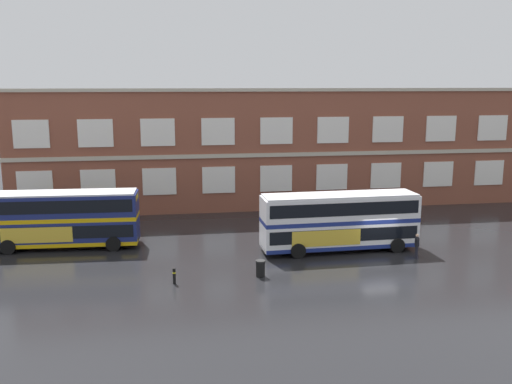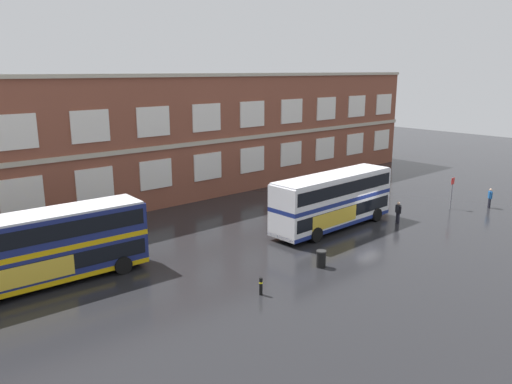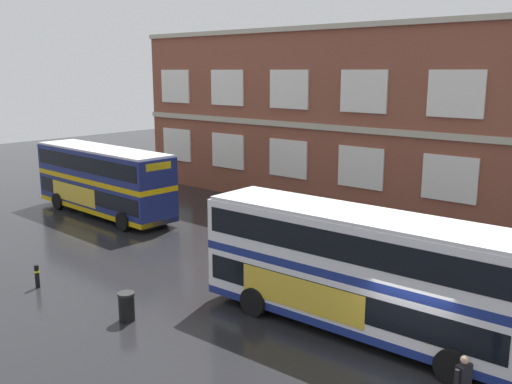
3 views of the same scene
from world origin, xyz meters
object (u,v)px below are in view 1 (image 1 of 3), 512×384
(double_decker_middle, at_px, (339,221))
(safety_bollard_east, at_px, (174,276))
(waiting_passenger, at_px, (417,245))
(station_litter_bin, at_px, (260,268))
(double_decker_near, at_px, (60,219))

(double_decker_middle, distance_m, safety_bollard_east, 12.77)
(waiting_passenger, relative_size, station_litter_bin, 1.65)
(station_litter_bin, bearing_deg, waiting_passenger, 10.15)
(double_decker_near, height_order, safety_bollard_east, double_decker_near)
(safety_bollard_east, bearing_deg, station_litter_bin, 4.99)
(station_litter_bin, bearing_deg, safety_bollard_east, -175.01)
(double_decker_near, relative_size, waiting_passenger, 6.53)
(double_decker_near, xyz_separation_m, double_decker_middle, (19.58, -3.74, 0.00))
(double_decker_near, relative_size, double_decker_middle, 1.00)
(safety_bollard_east, bearing_deg, double_decker_near, 132.23)
(double_decker_middle, bearing_deg, waiting_passenger, -28.96)
(double_decker_middle, bearing_deg, station_litter_bin, -144.48)
(safety_bollard_east, bearing_deg, waiting_passenger, 8.50)
(double_decker_near, distance_m, safety_bollard_east, 11.94)
(station_litter_bin, bearing_deg, double_decker_near, 147.83)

